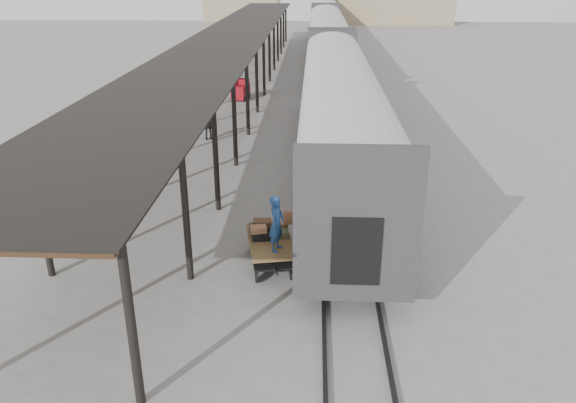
{
  "coord_description": "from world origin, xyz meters",
  "views": [
    {
      "loc": [
        2.13,
        -15.97,
        8.36
      ],
      "look_at": [
        1.39,
        -0.17,
        1.7
      ],
      "focal_mm": 35.0,
      "sensor_mm": 36.0,
      "label": 1
    }
  ],
  "objects_px": {
    "luggage_tug": "(241,90)",
    "pedestrian": "(208,125)",
    "porter": "(277,223)",
    "baggage_cart": "(270,245)"
  },
  "relations": [
    {
      "from": "baggage_cart",
      "to": "luggage_tug",
      "type": "bearing_deg",
      "value": 88.34
    },
    {
      "from": "baggage_cart",
      "to": "pedestrian",
      "type": "relative_size",
      "value": 1.68
    },
    {
      "from": "luggage_tug",
      "to": "porter",
      "type": "distance_m",
      "value": 23.62
    },
    {
      "from": "luggage_tug",
      "to": "pedestrian",
      "type": "height_order",
      "value": "pedestrian"
    },
    {
      "from": "baggage_cart",
      "to": "luggage_tug",
      "type": "xyz_separation_m",
      "value": [
        -3.7,
        22.61,
        -0.04
      ]
    },
    {
      "from": "baggage_cart",
      "to": "luggage_tug",
      "type": "height_order",
      "value": "luggage_tug"
    },
    {
      "from": "baggage_cart",
      "to": "pedestrian",
      "type": "bearing_deg",
      "value": 96.81
    },
    {
      "from": "luggage_tug",
      "to": "pedestrian",
      "type": "relative_size",
      "value": 1.07
    },
    {
      "from": "porter",
      "to": "luggage_tug",
      "type": "bearing_deg",
      "value": 27.07
    },
    {
      "from": "porter",
      "to": "baggage_cart",
      "type": "bearing_deg",
      "value": 38.46
    }
  ]
}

